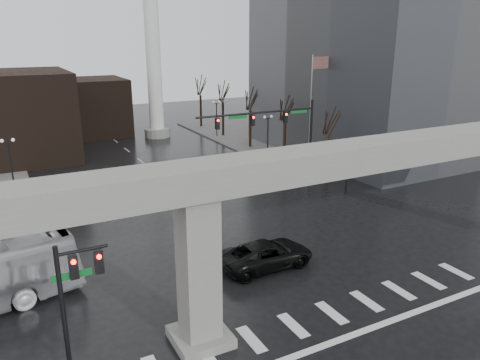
% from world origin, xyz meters
% --- Properties ---
extents(ground, '(160.00, 160.00, 0.00)m').
position_xyz_m(ground, '(0.00, 0.00, 0.00)').
color(ground, black).
rests_on(ground, ground).
extents(sidewalk_ne, '(28.00, 36.00, 0.15)m').
position_xyz_m(sidewalk_ne, '(26.00, 36.00, 0.07)').
color(sidewalk_ne, slate).
rests_on(sidewalk_ne, ground).
extents(elevated_guideway, '(48.00, 2.60, 8.70)m').
position_xyz_m(elevated_guideway, '(1.26, 0.00, 6.88)').
color(elevated_guideway, gray).
rests_on(elevated_guideway, ground).
extents(building_far_mid, '(10.00, 10.00, 8.00)m').
position_xyz_m(building_far_mid, '(-2.00, 52.00, 4.00)').
color(building_far_mid, black).
rests_on(building_far_mid, ground).
extents(smokestack, '(3.60, 3.60, 30.00)m').
position_xyz_m(smokestack, '(6.00, 46.00, 13.35)').
color(smokestack, white).
rests_on(smokestack, ground).
extents(signal_mast_arm, '(12.12, 0.43, 8.00)m').
position_xyz_m(signal_mast_arm, '(8.99, 18.80, 5.83)').
color(signal_mast_arm, black).
rests_on(signal_mast_arm, ground).
extents(signal_left_pole, '(2.30, 0.30, 6.00)m').
position_xyz_m(signal_left_pole, '(-12.25, 0.50, 4.07)').
color(signal_left_pole, black).
rests_on(signal_left_pole, ground).
extents(flagpole_assembly, '(2.06, 0.12, 12.00)m').
position_xyz_m(flagpole_assembly, '(15.29, 22.00, 7.53)').
color(flagpole_assembly, silver).
rests_on(flagpole_assembly, ground).
extents(lamp_right_0, '(1.22, 0.32, 5.11)m').
position_xyz_m(lamp_right_0, '(13.50, 14.00, 3.47)').
color(lamp_right_0, black).
rests_on(lamp_right_0, ground).
extents(lamp_right_1, '(1.22, 0.32, 5.11)m').
position_xyz_m(lamp_right_1, '(13.50, 28.00, 3.47)').
color(lamp_right_1, black).
rests_on(lamp_right_1, ground).
extents(lamp_right_2, '(1.22, 0.32, 5.11)m').
position_xyz_m(lamp_right_2, '(13.50, 42.00, 3.47)').
color(lamp_right_2, black).
rests_on(lamp_right_2, ground).
extents(lamp_left_0, '(1.22, 0.32, 5.11)m').
position_xyz_m(lamp_left_0, '(-13.50, 14.00, 3.47)').
color(lamp_left_0, black).
rests_on(lamp_left_0, ground).
extents(lamp_left_1, '(1.22, 0.32, 5.11)m').
position_xyz_m(lamp_left_1, '(-13.50, 28.00, 3.47)').
color(lamp_left_1, black).
rests_on(lamp_left_1, ground).
extents(lamp_left_2, '(1.22, 0.32, 5.11)m').
position_xyz_m(lamp_left_2, '(-13.50, 42.00, 3.47)').
color(lamp_left_2, black).
rests_on(lamp_left_2, ground).
extents(tree_right_0, '(1.09, 1.58, 7.50)m').
position_xyz_m(tree_right_0, '(14.53, 18.02, 2.79)').
color(tree_right_0, black).
rests_on(tree_right_0, ground).
extents(tree_right_1, '(1.09, 1.61, 7.67)m').
position_xyz_m(tree_right_1, '(14.53, 26.02, 2.85)').
color(tree_right_1, black).
rests_on(tree_right_1, ground).
extents(tree_right_2, '(1.10, 1.63, 7.85)m').
position_xyz_m(tree_right_2, '(14.53, 34.02, 2.91)').
color(tree_right_2, black).
rests_on(tree_right_2, ground).
extents(tree_right_3, '(1.11, 1.66, 8.02)m').
position_xyz_m(tree_right_3, '(14.53, 42.02, 2.98)').
color(tree_right_3, black).
rests_on(tree_right_3, ground).
extents(tree_right_4, '(1.12, 1.69, 8.19)m').
position_xyz_m(tree_right_4, '(14.53, 50.02, 3.04)').
color(tree_right_4, black).
rests_on(tree_right_4, ground).
extents(pickup_truck, '(6.03, 2.82, 1.67)m').
position_xyz_m(pickup_truck, '(-0.40, 4.98, 0.83)').
color(pickup_truck, black).
rests_on(pickup_truck, ground).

